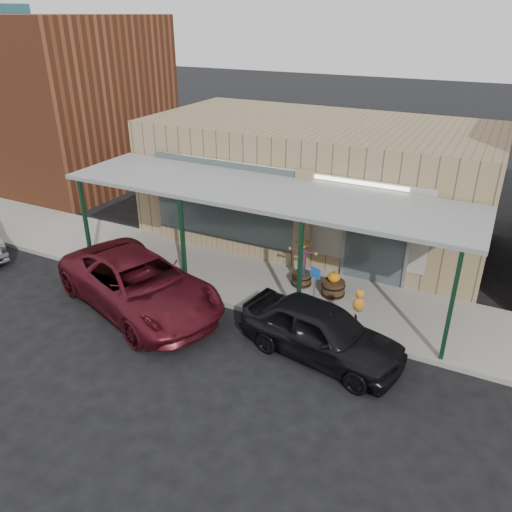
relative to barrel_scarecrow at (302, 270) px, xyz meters
The scene contains 10 objects.
ground 4.19m from the barrel_scarecrow, 106.28° to the right, with size 120.00×120.00×0.00m, color black.
sidewalk 1.35m from the barrel_scarecrow, 162.42° to the right, with size 40.00×3.20×0.15m, color gray.
storefront 4.58m from the barrel_scarecrow, 105.45° to the left, with size 12.00×6.25×4.20m.
awning 2.65m from the barrel_scarecrow, 160.71° to the right, with size 12.00×3.00×3.04m.
block_buildings_near 6.14m from the barrel_scarecrow, 80.80° to the left, with size 61.00×8.00×8.00m.
barrel_scarecrow is the anchor object (origin of this frame).
barrel_pumpkin 1.09m from the barrel_scarecrow, ahead, with size 0.76×0.76×0.79m.
handicap_sign 1.80m from the barrel_scarecrow, 57.37° to the right, with size 0.30×0.10×1.48m.
parked_sedan 3.26m from the barrel_scarecrow, 59.59° to the right, with size 4.31×2.34×1.56m.
car_maroon 4.76m from the barrel_scarecrow, 140.33° to the right, with size 2.55×5.54×1.54m, color #4F0F19.
Camera 1 is at (5.91, -8.44, 7.59)m, focal length 35.00 mm.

